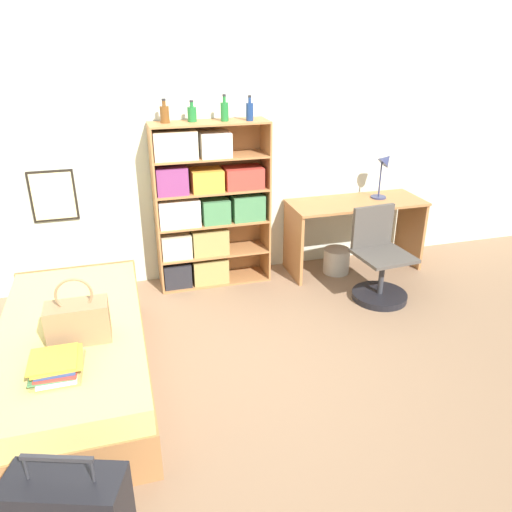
# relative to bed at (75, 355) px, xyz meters

# --- Properties ---
(ground_plane) EXTENTS (14.00, 14.00, 0.00)m
(ground_plane) POSITION_rel_bed_xyz_m (0.78, -0.02, -0.24)
(ground_plane) COLOR #84664C
(wall_back) EXTENTS (10.00, 0.09, 2.60)m
(wall_back) POSITION_rel_bed_xyz_m (0.78, 1.56, 1.06)
(wall_back) COLOR beige
(wall_back) RESTS_ON ground_plane
(bed) EXTENTS (0.96, 1.98, 0.48)m
(bed) POSITION_rel_bed_xyz_m (0.00, 0.00, 0.00)
(bed) COLOR #A36B3D
(bed) RESTS_ON ground_plane
(handbag) EXTENTS (0.38, 0.19, 0.44)m
(handbag) POSITION_rel_bed_xyz_m (0.08, -0.20, 0.38)
(handbag) COLOR #93704C
(handbag) RESTS_ON bed
(book_stack_on_bed) EXTENTS (0.30, 0.36, 0.09)m
(book_stack_on_bed) POSITION_rel_bed_xyz_m (-0.04, -0.52, 0.29)
(book_stack_on_bed) COLOR #99894C
(book_stack_on_bed) RESTS_ON bed
(bookcase) EXTENTS (1.07, 0.33, 1.57)m
(bookcase) POSITION_rel_bed_xyz_m (1.17, 1.33, 0.54)
(bookcase) COLOR #A36B3D
(bookcase) RESTS_ON ground_plane
(bottle_green) EXTENTS (0.08, 0.08, 0.20)m
(bottle_green) POSITION_rel_bed_xyz_m (0.87, 1.37, 1.40)
(bottle_green) COLOR brown
(bottle_green) RESTS_ON bookcase
(bottle_brown) EXTENTS (0.08, 0.08, 0.18)m
(bottle_brown) POSITION_rel_bed_xyz_m (1.11, 1.37, 1.40)
(bottle_brown) COLOR #1E6B2D
(bottle_brown) RESTS_ON bookcase
(bottle_clear) EXTENTS (0.07, 0.07, 0.23)m
(bottle_clear) POSITION_rel_bed_xyz_m (1.39, 1.33, 1.41)
(bottle_clear) COLOR #1E6B2D
(bottle_clear) RESTS_ON bookcase
(bottle_blue) EXTENTS (0.07, 0.07, 0.22)m
(bottle_blue) POSITION_rel_bed_xyz_m (1.61, 1.29, 1.41)
(bottle_blue) COLOR navy
(bottle_blue) RESTS_ON bookcase
(desk) EXTENTS (1.37, 0.55, 0.74)m
(desk) POSITION_rel_bed_xyz_m (2.71, 1.23, 0.29)
(desk) COLOR #A36B3D
(desk) RESTS_ON ground_plane
(desk_lamp) EXTENTS (0.21, 0.16, 0.48)m
(desk_lamp) POSITION_rel_bed_xyz_m (3.01, 1.28, 0.81)
(desk_lamp) COLOR navy
(desk_lamp) RESTS_ON desk
(desk_chair) EXTENTS (0.51, 0.51, 0.85)m
(desk_chair) POSITION_rel_bed_xyz_m (2.65, 0.58, 0.02)
(desk_chair) COLOR black
(desk_chair) RESTS_ON ground_plane
(waste_bin) EXTENTS (0.27, 0.27, 0.26)m
(waste_bin) POSITION_rel_bed_xyz_m (2.50, 1.18, -0.11)
(waste_bin) COLOR #B7B2A8
(waste_bin) RESTS_ON ground_plane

